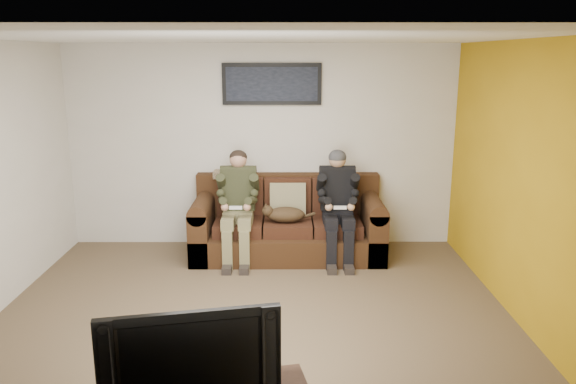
{
  "coord_description": "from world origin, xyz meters",
  "views": [
    {
      "loc": [
        0.31,
        -4.95,
        2.45
      ],
      "look_at": [
        0.33,
        1.2,
        0.95
      ],
      "focal_mm": 35.0,
      "sensor_mm": 36.0,
      "label": 1
    }
  ],
  "objects_px": {
    "framed_poster": "(272,84)",
    "television": "(190,351)",
    "sofa": "(288,225)",
    "cat": "(284,214)",
    "person_right": "(338,199)",
    "person_left": "(238,199)"
  },
  "relations": [
    {
      "from": "framed_poster",
      "to": "television",
      "type": "height_order",
      "value": "framed_poster"
    },
    {
      "from": "person_left",
      "to": "person_right",
      "type": "bearing_deg",
      "value": 0.02
    },
    {
      "from": "person_left",
      "to": "cat",
      "type": "xyz_separation_m",
      "value": [
        0.56,
        -0.03,
        -0.18
      ]
    },
    {
      "from": "person_right",
      "to": "television",
      "type": "bearing_deg",
      "value": -108.46
    },
    {
      "from": "sofa",
      "to": "framed_poster",
      "type": "distance_m",
      "value": 1.79
    },
    {
      "from": "framed_poster",
      "to": "cat",
      "type": "bearing_deg",
      "value": -75.66
    },
    {
      "from": "person_right",
      "to": "framed_poster",
      "type": "height_order",
      "value": "framed_poster"
    },
    {
      "from": "television",
      "to": "person_right",
      "type": "bearing_deg",
      "value": 60.22
    },
    {
      "from": "person_right",
      "to": "television",
      "type": "xyz_separation_m",
      "value": [
        -1.2,
        -3.59,
        -0.01
      ]
    },
    {
      "from": "person_left",
      "to": "cat",
      "type": "bearing_deg",
      "value": -2.57
    },
    {
      "from": "sofa",
      "to": "person_right",
      "type": "bearing_deg",
      "value": -18.0
    },
    {
      "from": "cat",
      "to": "television",
      "type": "relative_size",
      "value": 0.63
    },
    {
      "from": "framed_poster",
      "to": "television",
      "type": "bearing_deg",
      "value": -95.35
    },
    {
      "from": "sofa",
      "to": "cat",
      "type": "relative_size",
      "value": 3.57
    },
    {
      "from": "sofa",
      "to": "cat",
      "type": "xyz_separation_m",
      "value": [
        -0.05,
        -0.22,
        0.21
      ]
    },
    {
      "from": "person_left",
      "to": "framed_poster",
      "type": "relative_size",
      "value": 1.06
    },
    {
      "from": "sofa",
      "to": "person_left",
      "type": "relative_size",
      "value": 1.77
    },
    {
      "from": "person_right",
      "to": "cat",
      "type": "distance_m",
      "value": 0.68
    },
    {
      "from": "person_left",
      "to": "cat",
      "type": "height_order",
      "value": "person_left"
    },
    {
      "from": "framed_poster",
      "to": "sofa",
      "type": "bearing_deg",
      "value": -62.37
    },
    {
      "from": "person_right",
      "to": "television",
      "type": "distance_m",
      "value": 3.78
    },
    {
      "from": "person_right",
      "to": "sofa",
      "type": "bearing_deg",
      "value": 162.0
    }
  ]
}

